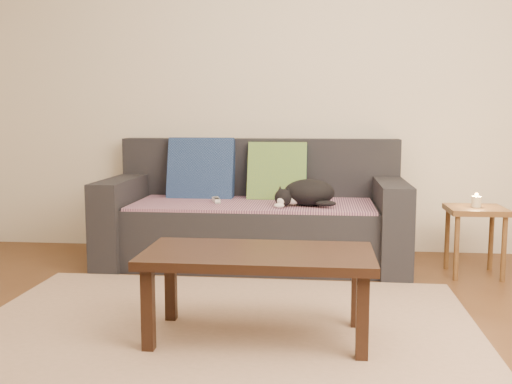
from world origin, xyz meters
The scene contains 13 objects.
ground centered at (0.00, 0.00, 0.00)m, with size 4.50×4.50×0.00m, color brown.
back_wall centered at (0.00, 2.00, 1.30)m, with size 4.50×0.04×2.60m, color beige.
sofa centered at (0.00, 1.57, 0.31)m, with size 2.10×0.94×0.87m.
throw_blanket centered at (0.00, 1.48, 0.43)m, with size 1.66×0.74×0.02m, color #3F2545.
cushion_navy centered at (-0.42, 1.74, 0.63)m, with size 0.49×0.12×0.49m, color #102144.
cushion_green centered at (0.15, 1.74, 0.63)m, with size 0.43×0.11×0.43m, color #0C524D.
cat centered at (0.38, 1.36, 0.53)m, with size 0.43×0.32×0.18m.
wii_remote_a centered at (-0.26, 1.48, 0.46)m, with size 0.15×0.04×0.03m, color white.
wii_remote_b centered at (-0.26, 1.45, 0.46)m, with size 0.15×0.04×0.03m, color white.
side_table centered at (1.48, 1.34, 0.37)m, with size 0.36×0.36×0.45m.
candle centered at (1.48, 1.34, 0.49)m, with size 0.06×0.06×0.09m.
rug centered at (0.00, 0.15, 0.01)m, with size 2.50×1.80×0.01m, color tan.
coffee_table centered at (0.19, 0.04, 0.37)m, with size 1.06×0.53×0.42m.
Camera 1 is at (0.47, -2.64, 1.04)m, focal length 42.00 mm.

